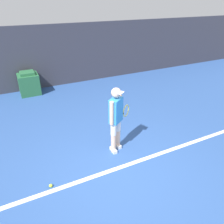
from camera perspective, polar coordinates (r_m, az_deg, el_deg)
name	(u,v)px	position (r m, az deg, el deg)	size (l,w,h in m)	color
ground_plane	(120,172)	(4.90, 2.09, -15.51)	(24.00, 24.00, 0.00)	#2D5193
back_wall	(52,57)	(9.37, -15.33, 13.79)	(24.00, 0.10, 2.45)	#383842
court_baseline	(117,168)	(4.98, 1.36, -14.53)	(21.60, 0.10, 0.01)	white
tennis_player	(116,117)	(5.04, 1.08, -1.34)	(0.79, 0.59, 1.63)	beige
tennis_ball	(51,186)	(4.75, -15.72, -18.03)	(0.07, 0.07, 0.07)	#D1E533
covered_chair	(29,83)	(9.01, -20.88, 6.97)	(0.73, 0.73, 0.88)	#28663D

